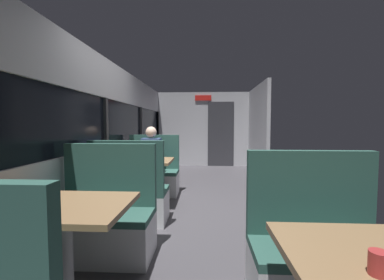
{
  "coord_description": "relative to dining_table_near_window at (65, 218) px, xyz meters",
  "views": [
    {
      "loc": [
        0.1,
        -3.79,
        1.3
      ],
      "look_at": [
        -0.32,
        3.65,
        0.84
      ],
      "focal_mm": 23.76,
      "sensor_mm": 36.0,
      "label": 1
    }
  ],
  "objects": [
    {
      "name": "carriage_window_panel_left",
      "position": [
        -0.56,
        2.09,
        0.47
      ],
      "size": [
        0.09,
        8.48,
        2.3
      ],
      "color": "#B2B2B7",
      "rests_on": "ground_plane"
    },
    {
      "name": "bench_mid_window_facing_entry",
      "position": [
        0.0,
        2.95,
        -0.31
      ],
      "size": [
        0.95,
        0.5,
        1.1
      ],
      "color": "silver",
      "rests_on": "ground_plane"
    },
    {
      "name": "carriage_end_bulkhead",
      "position": [
        0.95,
        6.28,
        0.5
      ],
      "size": [
        2.9,
        0.11,
        2.3
      ],
      "color": "#B2B2B7",
      "rests_on": "ground_plane"
    },
    {
      "name": "dining_table_mid_window",
      "position": [
        0.0,
        2.25,
        0.0
      ],
      "size": [
        0.9,
        0.7,
        0.74
      ],
      "color": "#9E9EA3",
      "rests_on": "ground_plane"
    },
    {
      "name": "coffee_cup_primary",
      "position": [
        1.63,
        -0.75,
        0.15
      ],
      "size": [
        0.07,
        0.07,
        0.09
      ],
      "color": "#B23333",
      "rests_on": "dining_table_front_aisle"
    },
    {
      "name": "dining_table_near_window",
      "position": [
        0.0,
        0.0,
        0.0
      ],
      "size": [
        0.9,
        0.7,
        0.74
      ],
      "color": "#9E9EA3",
      "rests_on": "ground_plane"
    },
    {
      "name": "bench_front_aisle_facing_entry",
      "position": [
        1.79,
        0.1,
        -0.31
      ],
      "size": [
        0.95,
        0.5,
        1.1
      ],
      "color": "silver",
      "rests_on": "ground_plane"
    },
    {
      "name": "seated_passenger",
      "position": [
        0.0,
        2.87,
        -0.1
      ],
      "size": [
        0.47,
        0.55,
        1.26
      ],
      "color": "#26262D",
      "rests_on": "ground_plane"
    },
    {
      "name": "bench_mid_window_facing_end",
      "position": [
        0.0,
        1.55,
        -0.31
      ],
      "size": [
        0.95,
        0.5,
        1.1
      ],
      "color": "silver",
      "rests_on": "ground_plane"
    },
    {
      "name": "bench_near_window_facing_entry",
      "position": [
        0.0,
        0.7,
        -0.31
      ],
      "size": [
        0.95,
        0.5,
        1.1
      ],
      "color": "silver",
      "rests_on": "ground_plane"
    },
    {
      "name": "carriage_aisle_panel_right",
      "position": [
        2.34,
        5.09,
        0.51
      ],
      "size": [
        0.08,
        2.4,
        2.3
      ],
      "primitive_type": "cube",
      "color": "#B2B2B7",
      "rests_on": "ground_plane"
    },
    {
      "name": "ground_plane",
      "position": [
        0.89,
        2.09,
        -0.65
      ],
      "size": [
        3.3,
        9.2,
        0.02
      ],
      "primitive_type": "cube",
      "color": "#423F44"
    }
  ]
}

